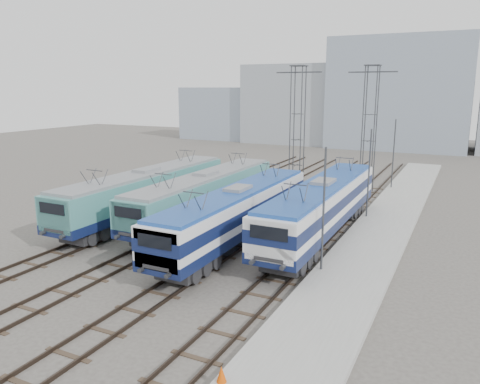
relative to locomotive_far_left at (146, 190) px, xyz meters
name	(u,v)px	position (x,y,z in m)	size (l,w,h in m)	color
ground	(170,261)	(6.75, -6.70, -2.29)	(160.00, 160.00, 0.00)	#514C47
platform	(372,244)	(16.95, 1.30, -2.14)	(4.00, 70.00, 0.30)	#9E9E99
locomotive_far_left	(146,190)	(0.00, 0.00, 0.00)	(2.91, 18.39, 3.46)	#101B46
locomotive_center_left	(205,194)	(4.50, 1.24, -0.05)	(2.84, 17.92, 3.37)	#101B46
locomotive_center_right	(237,211)	(9.00, -2.33, -0.02)	(2.81, 17.75, 3.34)	#101B46
locomotive_far_right	(322,204)	(13.50, 1.36, 0.08)	(2.94, 18.61, 3.50)	#101B46
catenary_tower_west	(297,123)	(6.75, 15.30, 4.35)	(4.50, 1.20, 12.00)	#3F4247
catenary_tower_east	(370,124)	(13.25, 17.30, 4.35)	(4.50, 1.20, 12.00)	#3F4247
mast_front	(323,213)	(15.35, -4.70, 1.21)	(0.12, 0.12, 7.00)	#3F4247
mast_mid	(369,175)	(15.35, 7.30, 1.21)	(0.12, 0.12, 7.00)	#3F4247
mast_rear	(393,155)	(15.35, 19.30, 1.21)	(0.12, 0.12, 7.00)	#3F4247
safety_cone	(221,374)	(15.25, -15.92, -1.70)	(0.35, 0.35, 0.58)	#DA4A04
building_west	(298,104)	(-7.25, 55.30, 4.71)	(18.00, 12.00, 14.00)	#979FA9
building_center	(401,94)	(10.75, 55.30, 6.71)	(22.00, 14.00, 18.00)	#8E9CAE
building_far_west	(222,113)	(-23.25, 55.30, 2.71)	(14.00, 10.00, 10.00)	#8E9CAE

